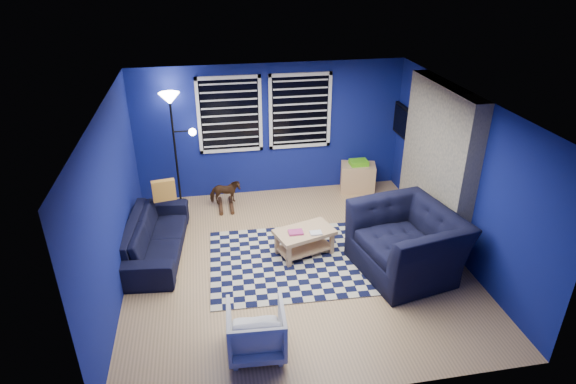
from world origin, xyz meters
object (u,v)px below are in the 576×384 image
object	(u,v)px
armchair_bent	(256,330)
coffee_table	(304,237)
tv	(406,124)
sofa	(155,237)
cabinet	(358,177)
floor_lamp	(173,115)
armchair_big	(407,242)
rocking_horse	(225,193)

from	to	relation	value
armchair_bent	coffee_table	world-z (taller)	armchair_bent
coffee_table	tv	bearing A→B (deg)	38.55
sofa	cabinet	size ratio (longest dim) A/B	2.75
armchair_bent	floor_lamp	size ratio (longest dim) A/B	0.32
armchair_big	cabinet	bearing A→B (deg)	165.84
armchair_big	coffee_table	world-z (taller)	armchair_big
sofa	coffee_table	xyz separation A→B (m)	(2.27, -0.44, 0.01)
tv	floor_lamp	distance (m)	4.21
armchair_big	coffee_table	size ratio (longest dim) A/B	1.47
tv	armchair_bent	world-z (taller)	tv
armchair_bent	coffee_table	size ratio (longest dim) A/B	0.68
armchair_bent	cabinet	distance (m)	4.62
armchair_big	floor_lamp	size ratio (longest dim) A/B	0.70
tv	floor_lamp	xyz separation A→B (m)	(-4.19, 0.25, 0.33)
sofa	armchair_bent	distance (m)	2.66
tv	sofa	world-z (taller)	tv
sofa	floor_lamp	size ratio (longest dim) A/B	0.97
armchair_bent	cabinet	world-z (taller)	cabinet
rocking_horse	floor_lamp	xyz separation A→B (m)	(-0.80, 0.30, 1.43)
tv	rocking_horse	bearing A→B (deg)	-179.09
sofa	armchair_big	xyz separation A→B (m)	(3.65, -1.09, 0.18)
rocking_horse	coffee_table	xyz separation A→B (m)	(1.11, -1.76, 0.00)
sofa	armchair_big	world-z (taller)	armchair_big
coffee_table	floor_lamp	distance (m)	3.15
tv	armchair_big	xyz separation A→B (m)	(-0.90, -2.47, -0.92)
rocking_horse	coffee_table	size ratio (longest dim) A/B	0.55
floor_lamp	rocking_horse	bearing A→B (deg)	-20.54
sofa	cabinet	world-z (taller)	cabinet
tv	sofa	bearing A→B (deg)	-163.16
armchair_big	cabinet	size ratio (longest dim) A/B	1.98
rocking_horse	sofa	bearing A→B (deg)	137.64
armchair_big	armchair_bent	size ratio (longest dim) A/B	2.15
armchair_bent	coffee_table	distance (m)	2.12
sofa	floor_lamp	world-z (taller)	floor_lamp
armchair_big	tv	bearing A→B (deg)	148.41
rocking_horse	coffee_table	bearing A→B (deg)	-148.86
sofa	rocking_horse	bearing A→B (deg)	-35.65
coffee_table	floor_lamp	world-z (taller)	floor_lamp
floor_lamp	armchair_bent	bearing A→B (deg)	-76.65
coffee_table	floor_lamp	size ratio (longest dim) A/B	0.47
cabinet	floor_lamp	xyz separation A→B (m)	(-3.41, 0.04, 1.45)
coffee_table	sofa	bearing A→B (deg)	169.08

